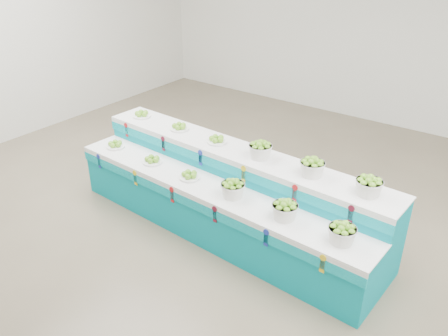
{
  "coord_description": "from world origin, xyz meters",
  "views": [
    {
      "loc": [
        2.81,
        -3.84,
        3.5
      ],
      "look_at": [
        -0.16,
        0.2,
        0.87
      ],
      "focal_mm": 37.01,
      "sensor_mm": 36.0,
      "label": 1
    }
  ],
  "objects_px": {
    "display_stand": "(224,193)",
    "basket_upper_right": "(369,186)",
    "plate_upper_mid": "(179,126)",
    "basket_lower_left": "(233,188)"
  },
  "relations": [
    {
      "from": "plate_upper_mid",
      "to": "basket_lower_left",
      "type": "bearing_deg",
      "value": -24.25
    },
    {
      "from": "basket_lower_left",
      "to": "plate_upper_mid",
      "type": "height_order",
      "value": "plate_upper_mid"
    },
    {
      "from": "display_stand",
      "to": "basket_upper_right",
      "type": "distance_m",
      "value": 1.84
    },
    {
      "from": "basket_lower_left",
      "to": "plate_upper_mid",
      "type": "bearing_deg",
      "value": 155.75
    },
    {
      "from": "basket_lower_left",
      "to": "basket_upper_right",
      "type": "relative_size",
      "value": 1.0
    },
    {
      "from": "display_stand",
      "to": "plate_upper_mid",
      "type": "distance_m",
      "value": 1.19
    },
    {
      "from": "display_stand",
      "to": "basket_upper_right",
      "type": "height_order",
      "value": "basket_upper_right"
    },
    {
      "from": "plate_upper_mid",
      "to": "basket_upper_right",
      "type": "xyz_separation_m",
      "value": [
        2.72,
        -0.14,
        0.06
      ]
    },
    {
      "from": "display_stand",
      "to": "basket_lower_left",
      "type": "relative_size",
      "value": 15.17
    },
    {
      "from": "display_stand",
      "to": "basket_lower_left",
      "type": "distance_m",
      "value": 0.54
    }
  ]
}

